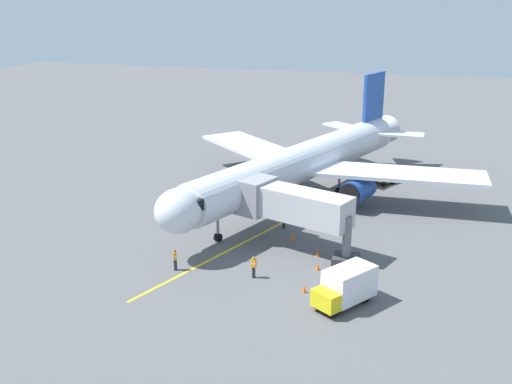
{
  "coord_description": "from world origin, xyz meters",
  "views": [
    {
      "loc": [
        -12.5,
        58.2,
        20.08
      ],
      "look_at": [
        2.82,
        7.66,
        3.0
      ],
      "focal_mm": 42.67,
      "sensor_mm": 36.0,
      "label": 1
    }
  ],
  "objects": [
    {
      "name": "safety_cone_wing_starboard",
      "position": [
        -4.51,
        20.0,
        0.28
      ],
      "size": [
        0.32,
        0.32,
        0.55
      ],
      "primitive_type": "cone",
      "color": "#F2590F",
      "rests_on": "ground"
    },
    {
      "name": "safety_cone_nose_left",
      "position": [
        -4.68,
        16.07,
        0.28
      ],
      "size": [
        0.32,
        0.32,
        0.55
      ],
      "primitive_type": "cone",
      "color": "#F2590F",
      "rests_on": "ground"
    },
    {
      "name": "apron_lead_in_line",
      "position": [
        0.15,
        6.12,
        0.01
      ],
      "size": [
        13.58,
        37.78,
        0.01
      ],
      "primitive_type": "cube",
      "rotation": [
        0.0,
        0.0,
        -0.34
      ],
      "color": "yellow",
      "rests_on": "ground"
    },
    {
      "name": "ground_crew_loader",
      "position": [
        -0.02,
        8.33,
        0.89
      ],
      "size": [
        0.42,
        0.47,
        1.71
      ],
      "color": "#23232D",
      "rests_on": "ground"
    },
    {
      "name": "ground_crew_marshaller",
      "position": [
        -0.36,
        18.75,
        0.89
      ],
      "size": [
        0.45,
        0.33,
        1.71
      ],
      "color": "#23232D",
      "rests_on": "ground"
    },
    {
      "name": "jet_bridge",
      "position": [
        -1.24,
        12.29,
        3.76
      ],
      "size": [
        11.34,
        6.21,
        5.4
      ],
      "color": "#B7B7BC",
      "rests_on": "ground"
    },
    {
      "name": "belt_loader_portside",
      "position": [
        -7.41,
        -8.25,
        0.71
      ],
      "size": [
        3.52,
        4.48,
        2.32
      ],
      "color": "yellow",
      "rests_on": "ground"
    },
    {
      "name": "ground_crew_wing_walker",
      "position": [
        5.77,
        19.25,
        0.89
      ],
      "size": [
        0.4,
        0.47,
        1.71
      ],
      "color": "#23232D",
      "rests_on": "ground"
    },
    {
      "name": "safety_cone_wing_port",
      "position": [
        -1.44,
        10.82,
        0.28
      ],
      "size": [
        0.32,
        0.32,
        0.55
      ],
      "primitive_type": "cone",
      "color": "#F2590F",
      "rests_on": "ground"
    },
    {
      "name": "box_truck_near_nose",
      "position": [
        -7.52,
        21.01,
        1.39
      ],
      "size": [
        4.13,
        4.92,
        2.62
      ],
      "color": "yellow",
      "rests_on": "ground"
    },
    {
      "name": "safety_cone_nose_right",
      "position": [
        -4.16,
        13.56,
        0.28
      ],
      "size": [
        0.32,
        0.32,
        0.55
      ],
      "primitive_type": "cone",
      "color": "#F2590F",
      "rests_on": "ground"
    },
    {
      "name": "airplane",
      "position": [
        0.05,
        -0.14,
        4.0
      ],
      "size": [
        32.81,
        39.07,
        11.5
      ],
      "color": "silver",
      "rests_on": "ground"
    },
    {
      "name": "ground_plane",
      "position": [
        0.0,
        0.0,
        0.0
      ],
      "size": [
        220.0,
        220.0,
        0.0
      ],
      "primitive_type": "plane",
      "color": "#565659"
    }
  ]
}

